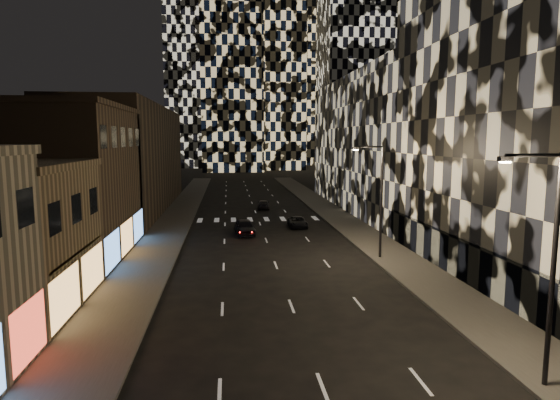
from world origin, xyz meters
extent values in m
cube|color=#47443F|center=(-10.00, 50.00, 0.07)|extent=(4.00, 120.00, 0.15)
cube|color=#47443F|center=(10.00, 50.00, 0.07)|extent=(4.00, 120.00, 0.15)
cube|color=#4C4C47|center=(-7.90, 50.00, 0.07)|extent=(0.20, 120.00, 0.15)
cube|color=#4C4C47|center=(7.90, 50.00, 0.07)|extent=(0.20, 120.00, 0.15)
cube|color=#493929|center=(-17.00, 33.50, 6.00)|extent=(10.00, 15.00, 12.00)
cube|color=#493929|center=(-17.00, 60.00, 7.00)|extent=(10.00, 40.00, 14.00)
cube|color=#383838|center=(12.30, 24.50, 1.50)|extent=(0.60, 25.00, 3.00)
cube|color=#232326|center=(20.00, 57.00, 9.00)|extent=(16.00, 40.00, 18.00)
cube|color=black|center=(35.00, 135.00, 50.00)|extent=(20.00, 20.00, 100.00)
cube|color=black|center=(-2.00, 140.00, 47.50)|extent=(18.00, 18.00, 95.00)
cylinder|color=black|center=(8.60, 10.00, 4.65)|extent=(0.20, 0.20, 9.00)
cylinder|color=black|center=(7.50, 10.00, 9.05)|extent=(2.20, 0.14, 0.14)
cube|color=black|center=(6.40, 10.00, 8.93)|extent=(0.50, 0.25, 0.18)
cube|color=#FFEAB2|center=(6.40, 10.00, 8.81)|extent=(0.35, 0.18, 0.06)
cylinder|color=black|center=(8.60, 30.00, 4.65)|extent=(0.20, 0.20, 9.00)
cylinder|color=black|center=(7.50, 30.00, 9.05)|extent=(2.20, 0.14, 0.14)
cube|color=black|center=(6.40, 30.00, 8.93)|extent=(0.50, 0.25, 0.18)
cube|color=#FFEAB2|center=(6.40, 30.00, 8.81)|extent=(0.35, 0.18, 0.06)
imported|color=black|center=(-1.93, 40.91, 0.78)|extent=(2.31, 4.74, 1.56)
imported|color=black|center=(1.30, 58.62, 0.59)|extent=(1.93, 4.20, 1.19)
imported|color=black|center=(4.00, 44.32, 0.58)|extent=(1.99, 4.19, 1.16)
camera|label=1|loc=(-3.55, -5.90, 9.62)|focal=30.00mm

